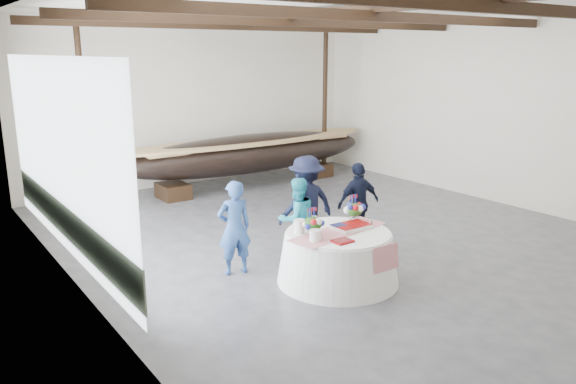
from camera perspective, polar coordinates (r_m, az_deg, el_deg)
floor at (r=11.60m, az=4.50°, el=-4.32°), size 10.00×12.00×0.01m
wall_back at (r=16.13m, az=-9.26°, el=8.93°), size 10.00×0.02×4.50m
wall_left at (r=8.79m, az=-21.17°, el=3.91°), size 0.02×12.00×4.50m
wall_right at (r=14.80m, az=19.87°, el=7.83°), size 0.02×12.00×4.50m
ceiling at (r=11.04m, az=4.98°, el=18.43°), size 10.00×12.00×0.01m
pavilion_structure at (r=11.63m, az=2.29°, el=15.80°), size 9.80×11.76×4.50m
open_bay at (r=9.83m, az=-22.15°, el=2.31°), size 0.03×7.00×3.20m
longboat_display at (r=15.51m, az=-3.90°, el=3.94°), size 7.72×1.54×1.45m
banquet_table at (r=9.20m, az=5.09°, el=-6.55°), size 1.98×1.98×0.85m
tabletop_items at (r=9.11m, az=4.74°, el=-2.94°), size 1.89×0.99×0.40m
guest_woman_blue at (r=9.40m, az=-5.47°, el=-3.63°), size 0.64×0.47×1.61m
guest_woman_teal at (r=10.04m, az=0.91°, el=-2.74°), size 0.78×0.64×1.50m
guest_man_left at (r=10.47m, az=1.89°, el=-1.18°), size 1.19×0.71×1.80m
guest_man_right at (r=10.97m, az=7.16°, el=-1.12°), size 0.97×0.49×1.60m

